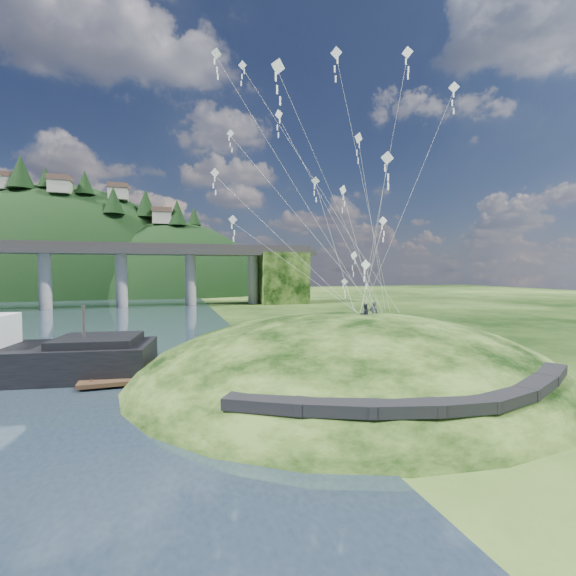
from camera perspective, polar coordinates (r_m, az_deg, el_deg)
name	(u,v)px	position (r m, az deg, el deg)	size (l,w,h in m)	color
ground	(259,391)	(28.23, -4.31, -15.02)	(320.00, 320.00, 0.00)	black
grass_hill	(349,393)	(33.06, 9.02, -15.10)	(36.00, 32.00, 13.00)	black
footpath	(441,395)	(22.23, 21.71, -14.49)	(22.29, 5.84, 0.83)	black
bridge	(73,265)	(98.45, -29.25, 2.99)	(160.00, 11.00, 15.00)	#2D2B2B
far_ridge	(54,317)	(153.92, -31.30, -3.69)	(153.00, 70.00, 94.50)	black
wooden_dock	(168,377)	(31.64, -17.33, -12.44)	(12.45, 2.23, 0.89)	#342215
kite_flyers	(369,303)	(32.34, 11.85, -2.15)	(2.20, 1.62, 1.98)	#262832
kite_swarm	(324,149)	(33.09, 5.31, 19.83)	(19.79, 16.53, 21.21)	white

